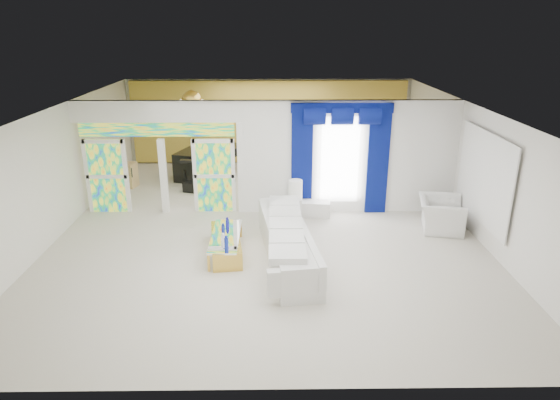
{
  "coord_description": "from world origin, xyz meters",
  "views": [
    {
      "loc": [
        0.16,
        -11.61,
        4.85
      ],
      "look_at": [
        0.3,
        -1.2,
        1.1
      ],
      "focal_mm": 31.68,
      "sensor_mm": 36.0,
      "label": 1
    }
  ],
  "objects_px": {
    "coffee_table": "(226,244)",
    "grand_piano": "(205,163)",
    "white_sofa": "(287,243)",
    "console_table": "(307,208)",
    "armchair": "(441,214)"
  },
  "relations": [
    {
      "from": "grand_piano",
      "to": "white_sofa",
      "type": "bearing_deg",
      "value": -49.7
    },
    {
      "from": "armchair",
      "to": "coffee_table",
      "type": "bearing_deg",
      "value": 116.41
    },
    {
      "from": "coffee_table",
      "to": "grand_piano",
      "type": "xyz_separation_m",
      "value": [
        -1.21,
        5.82,
        0.26
      ]
    },
    {
      "from": "coffee_table",
      "to": "armchair",
      "type": "xyz_separation_m",
      "value": [
        5.19,
        1.29,
        0.19
      ]
    },
    {
      "from": "white_sofa",
      "to": "coffee_table",
      "type": "xyz_separation_m",
      "value": [
        -1.35,
        0.3,
        -0.16
      ]
    },
    {
      "from": "grand_piano",
      "to": "armchair",
      "type": "bearing_deg",
      "value": -17.72
    },
    {
      "from": "white_sofa",
      "to": "armchair",
      "type": "bearing_deg",
      "value": 14.99
    },
    {
      "from": "coffee_table",
      "to": "armchair",
      "type": "bearing_deg",
      "value": 13.93
    },
    {
      "from": "console_table",
      "to": "armchair",
      "type": "distance_m",
      "value": 3.39
    },
    {
      "from": "white_sofa",
      "to": "coffee_table",
      "type": "height_order",
      "value": "white_sofa"
    },
    {
      "from": "grand_piano",
      "to": "console_table",
      "type": "bearing_deg",
      "value": -31.14
    },
    {
      "from": "armchair",
      "to": "white_sofa",
      "type": "bearing_deg",
      "value": 124.95
    },
    {
      "from": "white_sofa",
      "to": "console_table",
      "type": "xyz_separation_m",
      "value": [
        0.59,
        2.53,
        -0.16
      ]
    },
    {
      "from": "white_sofa",
      "to": "grand_piano",
      "type": "distance_m",
      "value": 6.63
    },
    {
      "from": "coffee_table",
      "to": "grand_piano",
      "type": "bearing_deg",
      "value": 101.79
    }
  ]
}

